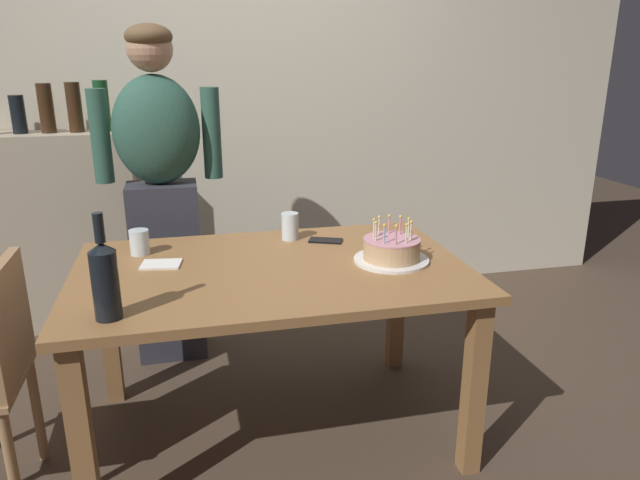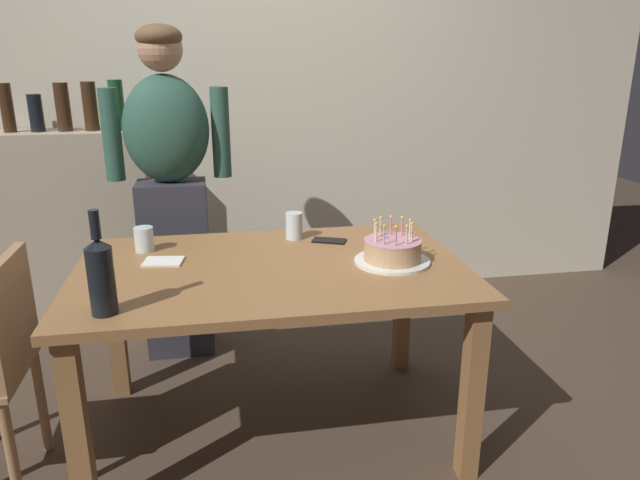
% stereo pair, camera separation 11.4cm
% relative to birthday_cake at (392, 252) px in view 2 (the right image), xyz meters
% --- Properties ---
extents(ground_plane, '(10.00, 10.00, 0.00)m').
position_rel_birthday_cake_xyz_m(ground_plane, '(-0.47, 0.05, -0.78)').
color(ground_plane, '#47382B').
extents(back_wall, '(5.20, 0.10, 2.60)m').
position_rel_birthday_cake_xyz_m(back_wall, '(-0.47, 1.60, 0.52)').
color(back_wall, beige).
rests_on(back_wall, ground_plane).
extents(dining_table, '(1.50, 0.96, 0.74)m').
position_rel_birthday_cake_xyz_m(dining_table, '(-0.47, 0.05, -0.14)').
color(dining_table, olive).
rests_on(dining_table, ground_plane).
extents(birthday_cake, '(0.30, 0.30, 0.17)m').
position_rel_birthday_cake_xyz_m(birthday_cake, '(0.00, 0.00, 0.00)').
color(birthday_cake, white).
rests_on(birthday_cake, dining_table).
extents(water_glass_near, '(0.08, 0.08, 0.12)m').
position_rel_birthday_cake_xyz_m(water_glass_near, '(-0.34, 0.38, 0.01)').
color(water_glass_near, silver).
rests_on(water_glass_near, dining_table).
extents(water_glass_far, '(0.08, 0.08, 0.10)m').
position_rel_birthday_cake_xyz_m(water_glass_far, '(-0.97, 0.32, 0.01)').
color(water_glass_far, silver).
rests_on(water_glass_far, dining_table).
extents(wine_bottle, '(0.08, 0.08, 0.34)m').
position_rel_birthday_cake_xyz_m(wine_bottle, '(-1.03, -0.30, 0.09)').
color(wine_bottle, black).
rests_on(wine_bottle, dining_table).
extents(cell_phone, '(0.16, 0.12, 0.01)m').
position_rel_birthday_cake_xyz_m(cell_phone, '(-0.19, 0.31, -0.04)').
color(cell_phone, black).
rests_on(cell_phone, dining_table).
extents(napkin_stack, '(0.16, 0.13, 0.01)m').
position_rel_birthday_cake_xyz_m(napkin_stack, '(-0.89, 0.16, -0.04)').
color(napkin_stack, white).
rests_on(napkin_stack, dining_table).
extents(person_man_bearded, '(0.61, 0.27, 1.66)m').
position_rel_birthday_cake_xyz_m(person_man_bearded, '(-0.89, 0.86, 0.09)').
color(person_man_bearded, '#33333D').
rests_on(person_man_bearded, ground_plane).
extents(shelf_cabinet, '(0.84, 0.30, 1.39)m').
position_rel_birthday_cake_xyz_m(shelf_cabinet, '(-1.47, 1.38, -0.21)').
color(shelf_cabinet, tan).
rests_on(shelf_cabinet, ground_plane).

